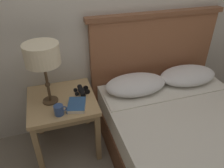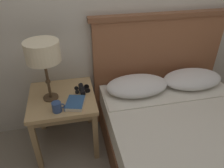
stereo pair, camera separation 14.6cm
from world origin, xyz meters
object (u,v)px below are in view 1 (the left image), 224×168
object	(u,v)px
book_on_nightstand	(77,105)
nightstand	(62,106)
table_lamp	(42,56)
coffee_mug	(59,110)
binoculars_pair	(82,91)
bed	(194,145)

from	to	relation	value
book_on_nightstand	nightstand	bearing A→B (deg)	126.02
table_lamp	coffee_mug	xyz separation A→B (m)	(0.06, -0.20, -0.39)
book_on_nightstand	binoculars_pair	xyz separation A→B (m)	(0.08, 0.19, 0.00)
table_lamp	coffee_mug	distance (m)	0.44
bed	table_lamp	distance (m)	1.43
nightstand	bed	world-z (taller)	bed
nightstand	coffee_mug	bearing A→B (deg)	-100.11
nightstand	coffee_mug	xyz separation A→B (m)	(-0.04, -0.20, 0.12)
bed	book_on_nightstand	xyz separation A→B (m)	(-0.89, 0.45, 0.30)
nightstand	table_lamp	distance (m)	0.52
coffee_mug	binoculars_pair	bearing A→B (deg)	47.30
bed	coffee_mug	world-z (taller)	bed
book_on_nightstand	binoculars_pair	bearing A→B (deg)	67.48
bed	binoculars_pair	xyz separation A→B (m)	(-0.81, 0.64, 0.30)
nightstand	table_lamp	world-z (taller)	table_lamp
bed	book_on_nightstand	bearing A→B (deg)	153.29
book_on_nightstand	coffee_mug	size ratio (longest dim) A/B	2.15
nightstand	bed	distance (m)	1.18
book_on_nightstand	coffee_mug	bearing A→B (deg)	-159.96
book_on_nightstand	coffee_mug	xyz separation A→B (m)	(-0.15, -0.05, 0.02)
nightstand	book_on_nightstand	world-z (taller)	book_on_nightstand
binoculars_pair	coffee_mug	size ratio (longest dim) A/B	1.56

